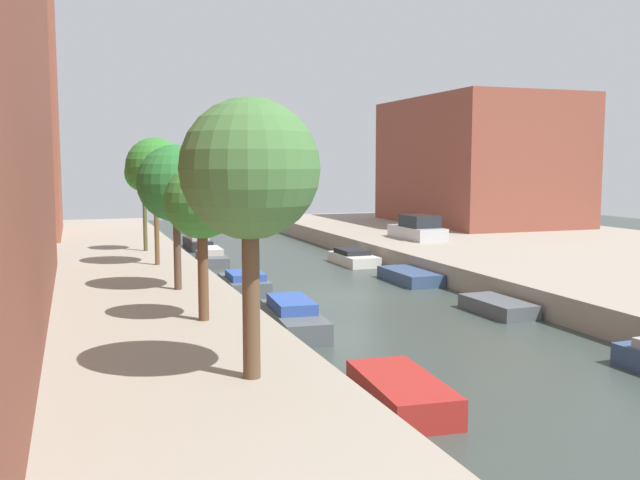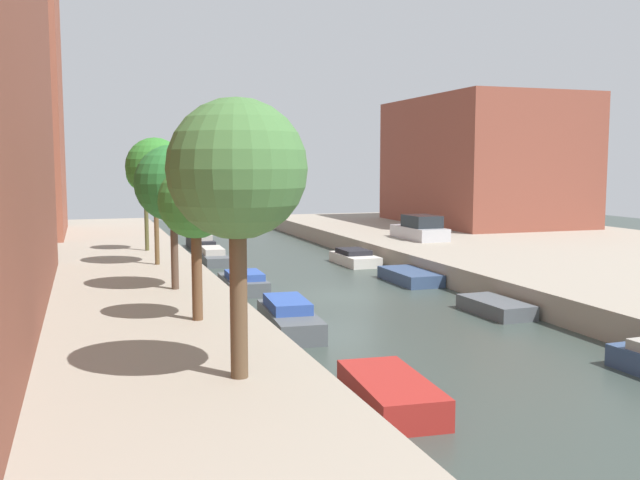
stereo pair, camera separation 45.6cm
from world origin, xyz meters
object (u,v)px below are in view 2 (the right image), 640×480
object	(u,v)px
parked_car	(420,229)
moored_boat_right_3	(410,276)
low_block_right	(482,161)
street_tree_2	(173,184)
street_tree_1	(196,203)
moored_boat_right_2	(496,307)
street_tree_3	(155,167)
moored_boat_left_1	(391,393)
moored_boat_left_4	(213,257)
moored_boat_right_4	(355,258)
moored_boat_left_3	(243,283)
street_tree_4	(145,174)
moored_boat_left_2	(289,318)
street_tree_0	(237,171)
moored_boat_left_5	(201,242)

from	to	relation	value
parked_car	moored_boat_right_3	bearing A→B (deg)	-119.12
low_block_right	street_tree_2	world-z (taller)	low_block_right
street_tree_1	moored_boat_right_2	distance (m)	11.84
street_tree_1	moored_boat_right_2	size ratio (longest dim) A/B	1.41
street_tree_3	moored_boat_left_1	world-z (taller)	street_tree_3
moored_boat_left_4	moored_boat_right_4	size ratio (longest dim) A/B	1.14
low_block_right	street_tree_3	world-z (taller)	low_block_right
moored_boat_left_1	moored_boat_left_3	bearing A→B (deg)	90.11
street_tree_1	street_tree_4	world-z (taller)	street_tree_4
street_tree_3	moored_boat_left_2	xyz separation A→B (m)	(3.22, -9.63, -4.79)
street_tree_1	street_tree_4	size ratio (longest dim) A/B	0.90
moored_boat_left_3	moored_boat_right_4	size ratio (longest dim) A/B	0.95
street_tree_0	moored_boat_left_2	world-z (taller)	street_tree_0
low_block_right	moored_boat_left_2	world-z (taller)	low_block_right
low_block_right	street_tree_1	world-z (taller)	low_block_right
moored_boat_left_5	moored_boat_right_4	bearing A→B (deg)	-54.93
parked_car	moored_boat_right_2	distance (m)	16.04
street_tree_0	moored_boat_left_3	xyz separation A→B (m)	(3.33, 14.98, -4.86)
low_block_right	moored_boat_right_3	world-z (taller)	low_block_right
moored_boat_right_2	low_block_right	bearing A→B (deg)	59.91
street_tree_3	parked_car	size ratio (longest dim) A/B	1.32
street_tree_1	street_tree_3	world-z (taller)	street_tree_3
street_tree_2	moored_boat_left_4	xyz separation A→B (m)	(3.61, 13.13, -4.34)
street_tree_1	moored_boat_left_5	size ratio (longest dim) A/B	1.06
moored_boat_left_1	moored_boat_right_3	size ratio (longest dim) A/B	0.95
parked_car	street_tree_4	bearing A→B (deg)	-178.11
low_block_right	moored_boat_right_3	size ratio (longest dim) A/B	3.98
street_tree_4	moored_boat_left_1	world-z (taller)	street_tree_4
street_tree_1	moored_boat_left_2	bearing A→B (deg)	30.83
low_block_right	moored_boat_left_4	distance (m)	23.23
low_block_right	street_tree_4	bearing A→B (deg)	-159.60
street_tree_0	parked_car	distance (m)	27.99
street_tree_0	moored_boat_left_4	size ratio (longest dim) A/B	1.36
moored_boat_left_3	moored_boat_right_3	xyz separation A→B (m)	(7.67, -0.17, -0.10)
street_tree_4	moored_boat_left_5	world-z (taller)	street_tree_4
street_tree_2	street_tree_3	world-z (taller)	street_tree_3
moored_boat_left_4	moored_boat_left_2	bearing A→B (deg)	-91.37
street_tree_1	parked_car	size ratio (longest dim) A/B	1.05
moored_boat_left_2	moored_boat_right_4	distance (m)	15.42
moored_boat_right_3	moored_boat_left_2	bearing A→B (deg)	-137.10
street_tree_3	parked_car	world-z (taller)	street_tree_3
low_block_right	moored_boat_left_5	bearing A→B (deg)	-177.14
moored_boat_left_3	moored_boat_right_2	xyz separation A→B (m)	(7.62, -7.31, -0.12)
moored_boat_left_2	moored_boat_left_4	bearing A→B (deg)	88.63
moored_boat_left_2	moored_boat_left_4	size ratio (longest dim) A/B	1.06
moored_boat_left_1	street_tree_3	bearing A→B (deg)	100.96
street_tree_4	moored_boat_right_2	distance (m)	18.98
street_tree_1	street_tree_3	distance (m)	11.59
street_tree_2	moored_boat_left_5	distance (m)	20.69
moored_boat_left_3	moored_boat_right_4	distance (m)	9.57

